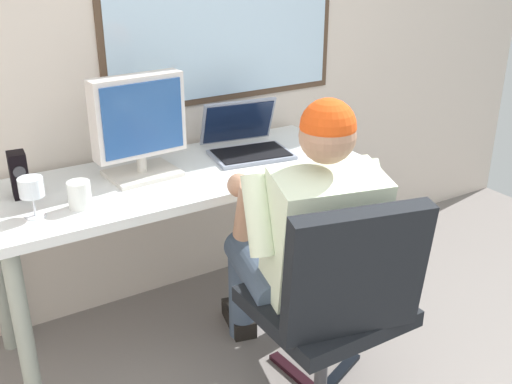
% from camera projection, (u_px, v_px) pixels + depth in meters
% --- Properties ---
extents(wall_rear, '(4.78, 0.08, 2.77)m').
position_uv_depth(wall_rear, '(163.00, 0.00, 2.62)').
color(wall_rear, beige).
rests_on(wall_rear, ground).
extents(desk, '(1.59, 0.62, 0.74)m').
position_uv_depth(desk, '(179.00, 196.00, 2.57)').
color(desk, gray).
rests_on(desk, ground).
extents(office_chair, '(0.58, 0.62, 0.91)m').
position_uv_depth(office_chair, '(338.00, 298.00, 2.07)').
color(office_chair, black).
rests_on(office_chair, ground).
extents(person_seated, '(0.62, 0.86, 1.18)m').
position_uv_depth(person_seated, '(307.00, 239.00, 2.27)').
color(person_seated, '#415167').
rests_on(person_seated, ground).
extents(crt_monitor, '(0.38, 0.24, 0.41)m').
position_uv_depth(crt_monitor, '(139.00, 122.00, 2.41)').
color(crt_monitor, beige).
rests_on(crt_monitor, desk).
extents(laptop, '(0.39, 0.38, 0.23)m').
position_uv_depth(laptop, '(245.00, 139.00, 2.75)').
color(laptop, gray).
rests_on(laptop, desk).
extents(wine_glass, '(0.09, 0.09, 0.15)m').
position_uv_depth(wine_glass, '(31.00, 189.00, 2.10)').
color(wine_glass, silver).
rests_on(wine_glass, desk).
extents(desk_speaker, '(0.07, 0.09, 0.17)m').
position_uv_depth(desk_speaker, '(19.00, 175.00, 2.27)').
color(desk_speaker, black).
rests_on(desk_speaker, desk).
extents(coffee_mug, '(0.08, 0.08, 0.10)m').
position_uv_depth(coffee_mug, '(79.00, 195.00, 2.19)').
color(coffee_mug, silver).
rests_on(coffee_mug, desk).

